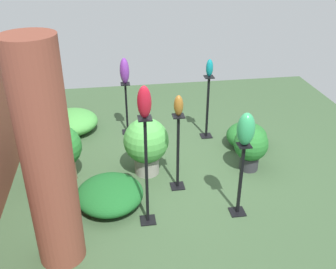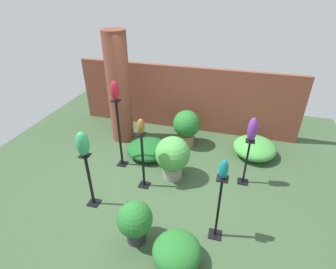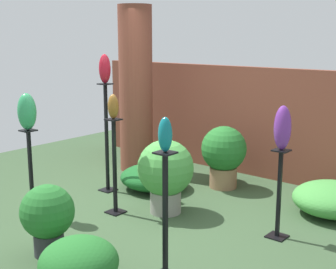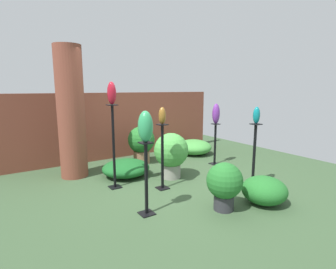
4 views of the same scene
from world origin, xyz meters
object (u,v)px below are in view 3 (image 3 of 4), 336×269
(pedestal_bronze, at_px, (115,171))
(art_vase_ruby, at_px, (105,69))
(pedestal_teal, at_px, (165,221))
(brick_pillar, at_px, (136,90))
(pedestal_violet, at_px, (279,198))
(art_vase_jade, at_px, (27,112))
(art_vase_violet, at_px, (282,128))
(potted_plant_front_left, at_px, (166,172))
(pedestal_ruby, at_px, (107,142))
(potted_plant_walkway_edge, at_px, (48,215))
(pedestal_jade, at_px, (31,177))
(potted_plant_back_center, at_px, (224,153))
(art_vase_bronze, at_px, (113,107))
(art_vase_teal, at_px, (165,135))

(pedestal_bronze, relative_size, art_vase_ruby, 3.01)
(pedestal_teal, bearing_deg, art_vase_ruby, 148.84)
(brick_pillar, height_order, pedestal_violet, brick_pillar)
(pedestal_teal, relative_size, pedestal_bronze, 0.99)
(pedestal_teal, height_order, art_vase_jade, art_vase_jade)
(brick_pillar, xyz_separation_m, pedestal_bronze, (1.13, -1.55, -0.76))
(art_vase_jade, distance_m, art_vase_violet, 2.85)
(art_vase_violet, distance_m, potted_plant_front_left, 1.55)
(pedestal_ruby, distance_m, potted_plant_walkway_edge, 1.99)
(pedestal_bronze, bearing_deg, art_vase_jade, -135.46)
(art_vase_jade, bearing_deg, pedestal_ruby, 89.34)
(brick_pillar, bearing_deg, art_vase_ruby, -67.08)
(art_vase_ruby, bearing_deg, pedestal_ruby, 153.43)
(pedestal_teal, relative_size, art_vase_jade, 2.69)
(art_vase_ruby, height_order, potted_plant_walkway_edge, art_vase_ruby)
(pedestal_bronze, distance_m, potted_plant_front_left, 0.61)
(pedestal_jade, height_order, potted_plant_back_center, pedestal_jade)
(art_vase_ruby, bearing_deg, art_vase_bronze, -36.67)
(pedestal_teal, relative_size, potted_plant_front_left, 1.27)
(potted_plant_front_left, bearing_deg, pedestal_ruby, 174.49)
(pedestal_jade, bearing_deg, potted_plant_back_center, 63.75)
(pedestal_teal, distance_m, potted_plant_back_center, 2.64)
(brick_pillar, xyz_separation_m, potted_plant_walkway_edge, (1.44, -2.74, -0.88))
(pedestal_teal, relative_size, art_vase_violet, 2.50)
(art_vase_violet, bearing_deg, pedestal_jade, -152.82)
(potted_plant_back_center, bearing_deg, art_vase_teal, -67.73)
(pedestal_teal, distance_m, pedestal_violet, 1.45)
(art_vase_ruby, height_order, potted_plant_front_left, art_vase_ruby)
(art_vase_ruby, relative_size, potted_plant_walkway_edge, 0.54)
(pedestal_jade, relative_size, potted_plant_walkway_edge, 1.47)
(pedestal_bronze, distance_m, pedestal_violet, 1.94)
(potted_plant_back_center, bearing_deg, potted_plant_walkway_edge, -92.97)
(art_vase_violet, relative_size, potted_plant_front_left, 0.51)
(pedestal_bronze, bearing_deg, brick_pillar, 125.99)
(potted_plant_back_center, bearing_deg, art_vase_bronze, -105.43)
(potted_plant_walkway_edge, bearing_deg, art_vase_teal, 19.42)
(art_vase_ruby, relative_size, potted_plant_back_center, 0.44)
(pedestal_violet, xyz_separation_m, art_vase_bronze, (-1.83, -0.61, 0.87))
(art_vase_bronze, bearing_deg, pedestal_teal, -28.32)
(art_vase_bronze, relative_size, art_vase_jade, 0.68)
(art_vase_teal, distance_m, potted_plant_walkway_edge, 1.51)
(pedestal_ruby, bearing_deg, potted_plant_front_left, -5.51)
(art_vase_ruby, distance_m, art_vase_teal, 2.53)
(art_vase_violet, bearing_deg, pedestal_violet, 180.00)
(pedestal_teal, height_order, potted_plant_walkway_edge, pedestal_teal)
(pedestal_jade, xyz_separation_m, potted_plant_walkway_edge, (1.01, -0.50, -0.07))
(pedestal_ruby, distance_m, art_vase_ruby, 0.99)
(pedestal_bronze, bearing_deg, potted_plant_back_center, 74.57)
(art_vase_bronze, bearing_deg, pedestal_bronze, -26.57)
(pedestal_teal, distance_m, potted_plant_walkway_edge, 1.22)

